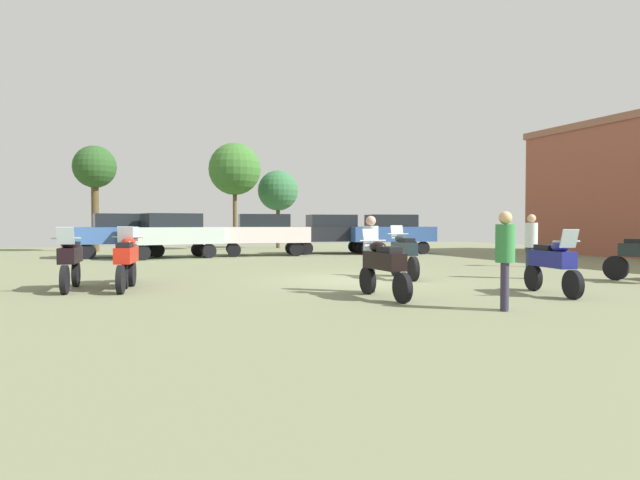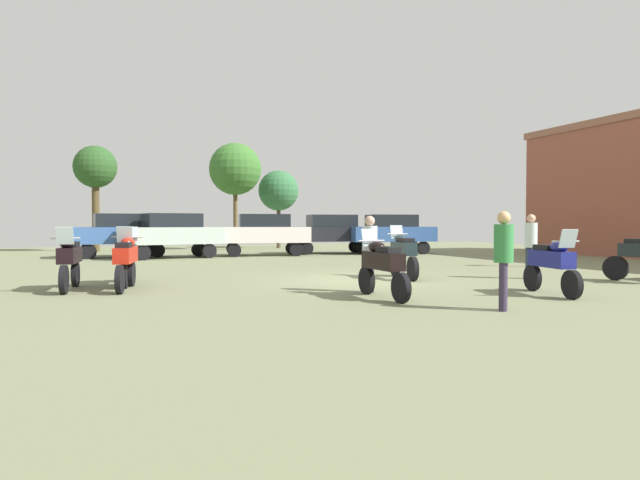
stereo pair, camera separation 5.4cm
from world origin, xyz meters
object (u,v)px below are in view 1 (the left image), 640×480
at_px(motorcycle_5, 128,256).
at_px(tree_2, 278,191).
at_px(tree_1, 95,169).
at_px(person_3, 371,248).
at_px(motorcycle_7, 127,259).
at_px(tree_4, 235,169).
at_px(car_3, 331,231).
at_px(person_1, 531,241).
at_px(motorcycle_4, 70,259).
at_px(motorcycle_8, 553,263).
at_px(car_2, 122,232).
at_px(car_5, 172,232).
at_px(person_2, 505,252).
at_px(car_4, 391,231).
at_px(car_1, 264,231).
at_px(motorcycle_1, 404,252).
at_px(motorcycle_3, 383,264).

relative_size(motorcycle_5, tree_2, 0.46).
distance_m(motorcycle_5, tree_1, 18.57).
height_order(motorcycle_5, person_3, person_3).
bearing_deg(motorcycle_7, tree_4, 81.32).
bearing_deg(tree_4, car_3, -57.20).
height_order(person_1, tree_4, tree_4).
distance_m(motorcycle_4, motorcycle_8, 10.89).
bearing_deg(person_1, motorcycle_7, -112.87).
bearing_deg(motorcycle_4, car_3, -127.32).
bearing_deg(tree_2, motorcycle_5, -116.95).
height_order(car_2, car_5, same).
bearing_deg(motorcycle_8, person_3, -16.77).
distance_m(person_1, person_2, 6.27).
relative_size(car_4, car_5, 0.99).
distance_m(person_2, tree_4, 24.46).
bearing_deg(car_3, car_2, 94.33).
relative_size(car_1, tree_1, 0.78).
height_order(car_5, person_3, car_5).
bearing_deg(tree_4, motorcycle_1, -87.36).
xyz_separation_m(motorcycle_3, motorcycle_5, (-4.89, 4.48, 0.03)).
height_order(motorcycle_7, tree_1, tree_1).
bearing_deg(motorcycle_8, motorcycle_5, -20.60).
distance_m(car_1, car_5, 4.37).
xyz_separation_m(motorcycle_1, person_2, (-1.20, -5.72, 0.30)).
distance_m(car_1, person_1, 14.00).
bearing_deg(person_1, car_2, -159.90).
height_order(motorcycle_1, tree_2, tree_2).
distance_m(motorcycle_1, car_5, 12.71).
xyz_separation_m(car_3, person_3, (-5.17, -15.08, -0.16)).
xyz_separation_m(car_2, tree_1, (-1.25, 5.95, 3.38)).
bearing_deg(motorcycle_8, car_3, -84.52).
distance_m(car_2, car_4, 13.09).
relative_size(motorcycle_3, car_2, 0.47).
distance_m(motorcycle_4, tree_4, 20.19).
distance_m(motorcycle_5, motorcycle_8, 10.11).
distance_m(motorcycle_7, tree_1, 19.59).
relative_size(motorcycle_1, car_3, 0.48).
height_order(car_2, tree_2, tree_2).
height_order(motorcycle_1, person_2, person_2).
bearing_deg(car_4, person_1, 177.64).
xyz_separation_m(tree_2, tree_4, (-3.05, -1.33, 1.13)).
bearing_deg(tree_4, car_5, -122.26).
bearing_deg(motorcycle_4, tree_4, -107.39).
height_order(motorcycle_8, car_3, car_3).
bearing_deg(motorcycle_5, motorcycle_7, 93.50).
xyz_separation_m(car_5, person_2, (3.98, -17.32, -0.13)).
xyz_separation_m(motorcycle_8, tree_2, (0.95, 24.11, 2.91)).
relative_size(person_2, tree_2, 0.36).
distance_m(car_5, person_1, 15.49).
xyz_separation_m(motorcycle_3, car_4, (8.17, 14.83, 0.46)).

